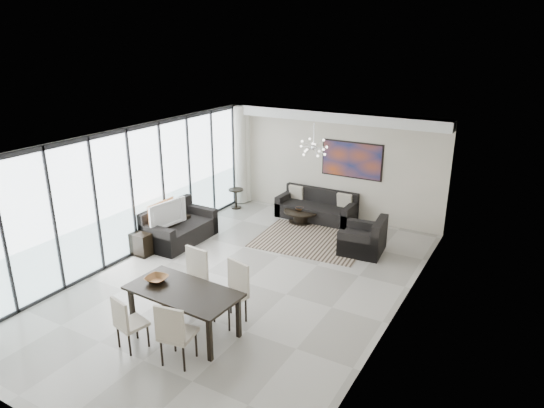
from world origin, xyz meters
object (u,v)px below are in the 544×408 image
Objects in this scene: coffee_table at (301,215)px; sofa_main at (317,209)px; television at (165,213)px; dining_table at (183,295)px; tv_console at (161,234)px.

sofa_main reaches higher than coffee_table.
television is (-2.32, -3.44, 0.57)m from sofa_main.
television is 3.71m from dining_table.
television is at bearing 136.07° from dining_table.
coffee_table is at bearing 96.10° from dining_table.
dining_table is (0.35, -6.01, 0.45)m from sofa_main.
coffee_table is 0.44× the size of sofa_main.
television is at bearing -124.90° from coffee_table.
coffee_table is 0.55× the size of tv_console.
television reaches higher than coffee_table.
sofa_main is at bearing -25.94° from television.
tv_console is 0.86× the size of dining_table.
tv_console is (-2.24, -2.99, 0.08)m from coffee_table.
sofa_main is at bearing 54.30° from tv_console.
sofa_main is at bearing 62.14° from coffee_table.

